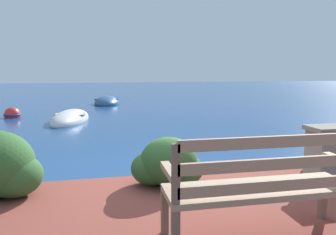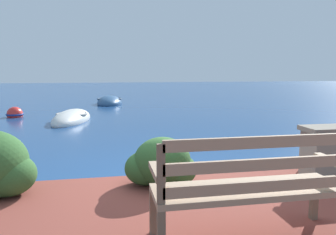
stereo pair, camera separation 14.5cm
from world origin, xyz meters
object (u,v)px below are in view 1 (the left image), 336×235
at_px(mooring_buoy, 12,115).
at_px(rowboat_mid, 107,103).
at_px(rowboat_nearest, 70,120).
at_px(park_bench, 263,185).

bearing_deg(mooring_buoy, rowboat_mid, 49.42).
height_order(rowboat_nearest, mooring_buoy, rowboat_nearest).
relative_size(rowboat_nearest, rowboat_mid, 1.18).
relative_size(rowboat_nearest, mooring_buoy, 4.55).
height_order(rowboat_mid, mooring_buoy, rowboat_mid).
distance_m(rowboat_nearest, mooring_buoy, 2.49).
bearing_deg(park_bench, rowboat_mid, 91.00).
distance_m(park_bench, rowboat_nearest, 8.76).
xyz_separation_m(park_bench, mooring_buoy, (-4.35, 9.83, -0.61)).
distance_m(park_bench, rowboat_mid, 13.77).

